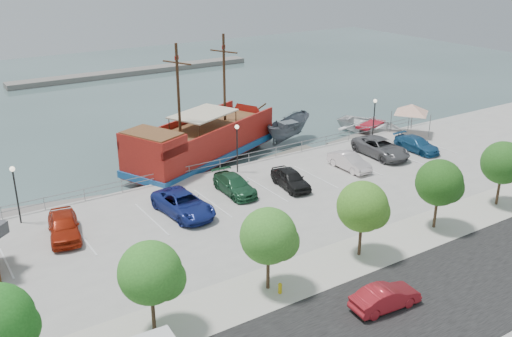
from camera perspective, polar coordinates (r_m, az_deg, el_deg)
ground at (r=45.05m, az=2.46°, el=-4.08°), size 160.00×160.00×0.00m
street at (r=34.50m, az=18.40°, el=-11.91°), size 100.00×8.00×0.04m
sidewalk at (r=37.82m, az=11.37°, el=-8.04°), size 100.00×4.00×0.05m
seawall_railing at (r=50.50m, az=-2.64°, el=0.66°), size 50.00×0.06×1.00m
far_shore at (r=96.18m, az=-11.98°, el=9.47°), size 40.00×3.00×0.80m
pirate_ship at (r=55.04m, az=-4.44°, el=2.96°), size 19.63×12.45×12.28m
patrol_boat at (r=60.03m, az=3.25°, el=3.76°), size 7.00×4.53×2.53m
speedboat at (r=64.07m, az=11.38°, el=4.05°), size 7.43×8.80×1.55m
dock_west at (r=47.14m, az=-19.59°, el=-3.89°), size 7.90×3.69×0.43m
dock_mid at (r=55.94m, az=3.29°, el=1.27°), size 6.70×2.82×0.37m
dock_east at (r=61.44m, az=10.11°, el=2.85°), size 7.74×3.28×0.43m
canopy_tent at (r=60.90m, az=15.34°, el=6.23°), size 5.10×5.10×3.75m
street_sedan at (r=32.21m, az=12.81°, el=-12.46°), size 4.13×1.74×1.33m
fire_hydrant at (r=32.76m, az=2.42°, el=-11.84°), size 0.24×0.24×0.69m
lamp_post_left at (r=42.80m, az=-22.98°, el=-1.49°), size 0.36×0.36×4.28m
lamp_post_mid at (r=48.64m, az=-1.91°, el=2.87°), size 0.36×0.36×4.28m
lamp_post_right at (r=58.17m, az=11.75°, el=5.52°), size 0.36×0.36×4.28m
tree_a at (r=27.48m, az=-24.09°, el=-13.83°), size 3.30×3.20×5.00m
tree_b at (r=28.84m, az=-10.20°, el=-10.37°), size 3.30×3.20×5.00m
tree_c at (r=31.72m, az=1.53°, el=-6.89°), size 3.30×3.20×5.00m
tree_d at (r=35.76m, az=10.84°, el=-3.89°), size 3.30×3.20×5.00m
tree_e at (r=40.61m, az=18.05°, el=-1.47°), size 3.30×3.20×5.00m
tree_f at (r=46.02m, az=23.63°, el=0.42°), size 3.30×3.20×5.00m
parked_car_a at (r=40.48m, az=-18.67°, el=-5.46°), size 2.90×5.20×1.67m
parked_car_c at (r=41.92m, az=-7.28°, el=-3.54°), size 3.19×6.03×1.62m
parked_car_d at (r=45.14m, az=-2.16°, el=-1.64°), size 2.19×4.99×1.42m
parked_car_e at (r=46.26m, az=3.49°, el=-1.02°), size 2.39×4.69×1.53m
parked_car_f at (r=50.65m, az=9.32°, el=0.69°), size 1.53×4.38×1.44m
parked_car_g at (r=54.43m, az=12.37°, el=2.06°), size 3.04×6.12×1.67m
parked_car_h at (r=56.65m, az=15.78°, el=2.35°), size 2.04×4.81×1.38m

